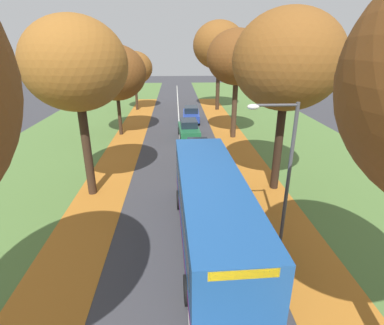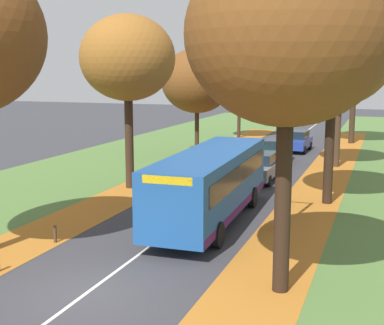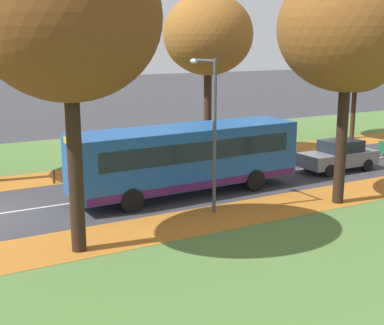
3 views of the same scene
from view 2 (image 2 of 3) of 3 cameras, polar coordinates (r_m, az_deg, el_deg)
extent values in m
plane|color=#38383D|center=(16.20, -11.06, -13.42)|extent=(160.00, 160.00, 0.00)
cube|color=#517538|center=(37.40, -7.40, -0.02)|extent=(12.00, 90.00, 0.01)
cube|color=#B26B23|center=(30.11, -4.86, -2.36)|extent=(2.80, 60.00, 0.00)
cube|color=#B26B23|center=(27.61, 12.78, -3.69)|extent=(2.80, 60.00, 0.00)
cube|color=silver|center=(34.20, 6.43, -0.93)|extent=(0.12, 80.00, 0.01)
cylinder|color=#382619|center=(29.03, -6.71, 2.24)|extent=(0.46, 0.46, 5.10)
ellipsoid|color=#935B23|center=(28.79, -6.89, 11.04)|extent=(5.04, 5.04, 4.54)
cylinder|color=#382619|center=(40.18, 0.52, 3.31)|extent=(0.32, 0.32, 3.58)
ellipsoid|color=brown|center=(39.93, 0.53, 8.71)|extent=(5.29, 5.29, 4.76)
cylinder|color=#382619|center=(50.97, 5.03, 4.63)|extent=(0.32, 0.32, 3.53)
ellipsoid|color=brown|center=(50.77, 5.09, 8.47)|extent=(4.39, 4.39, 3.95)
cylinder|color=black|center=(15.39, 9.65, -4.36)|extent=(0.47, 0.47, 5.22)
ellipsoid|color=brown|center=(14.97, 10.18, 13.41)|extent=(5.61, 5.61, 5.05)
cylinder|color=black|center=(26.21, 14.41, 1.12)|extent=(0.45, 0.45, 5.04)
ellipsoid|color=brown|center=(25.94, 14.85, 11.24)|extent=(5.59, 5.59, 5.03)
cylinder|color=#422D1E|center=(36.55, 15.24, 3.44)|extent=(0.45, 0.45, 5.00)
ellipsoid|color=brown|center=(36.35, 15.55, 10.32)|extent=(5.02, 5.02, 4.52)
cylinder|color=#382619|center=(48.81, 16.75, 5.13)|extent=(0.49, 0.49, 5.42)
ellipsoid|color=brown|center=(48.70, 17.05, 11.08)|extent=(6.28, 6.28, 5.65)
cylinder|color=#4C3823|center=(20.68, -14.40, -7.41)|extent=(0.12, 0.12, 0.65)
cylinder|color=#47474C|center=(21.18, 9.33, 0.60)|extent=(0.14, 0.14, 6.00)
cylinder|color=#47474C|center=(21.08, 7.39, 8.53)|extent=(1.60, 0.10, 0.10)
ellipsoid|color=silver|center=(21.27, 5.26, 8.45)|extent=(0.44, 0.28, 0.20)
cube|color=#1E5199|center=(22.49, 2.06, -2.02)|extent=(2.82, 10.47, 2.50)
cube|color=#19232D|center=(17.66, -2.61, -4.16)|extent=(2.30, 0.17, 1.30)
cube|color=#19232D|center=(22.41, 2.07, -1.02)|extent=(2.82, 9.23, 0.80)
cube|color=#4C1951|center=(22.73, 2.05, -4.66)|extent=(2.83, 10.27, 0.32)
cube|color=yellow|center=(17.48, -2.65, -1.89)|extent=(1.75, 0.13, 0.28)
cylinder|color=black|center=(19.49, 2.75, -7.70)|extent=(0.33, 0.97, 0.96)
cylinder|color=black|center=(20.22, -3.80, -7.06)|extent=(0.33, 0.97, 0.96)
cylinder|color=black|center=(25.20, 6.47, -3.70)|extent=(0.33, 0.97, 0.96)
cylinder|color=black|center=(25.77, 1.29, -3.34)|extent=(0.33, 0.97, 0.96)
cube|color=slate|center=(31.11, 7.32, -0.77)|extent=(1.76, 4.22, 0.70)
cube|color=#19232D|center=(31.14, 7.41, 0.45)|extent=(1.47, 2.04, 0.60)
cylinder|color=black|center=(29.76, 8.18, -1.96)|extent=(0.23, 0.64, 0.64)
cylinder|color=black|center=(30.13, 5.28, -1.76)|extent=(0.23, 0.64, 0.64)
cylinder|color=black|center=(32.26, 9.20, -1.07)|extent=(0.23, 0.64, 0.64)
cylinder|color=black|center=(32.60, 6.51, -0.89)|extent=(0.23, 0.64, 0.64)
cube|color=#1E6038|center=(37.29, 8.93, 0.95)|extent=(1.89, 4.27, 0.70)
cube|color=#19232D|center=(37.34, 8.99, 1.97)|extent=(1.54, 2.08, 0.60)
cylinder|color=black|center=(35.97, 9.84, 0.03)|extent=(0.25, 0.65, 0.64)
cylinder|color=black|center=(36.20, 7.39, 0.16)|extent=(0.25, 0.65, 0.64)
cylinder|color=black|center=(38.52, 10.36, 0.66)|extent=(0.25, 0.65, 0.64)
cylinder|color=black|center=(38.73, 8.06, 0.77)|extent=(0.25, 0.65, 0.64)
cube|color=#233D9E|center=(43.08, 11.17, 2.07)|extent=(1.86, 4.26, 0.70)
cube|color=#19232D|center=(43.15, 11.24, 2.94)|extent=(1.52, 2.07, 0.60)
cylinder|color=black|center=(41.72, 11.87, 1.31)|extent=(0.24, 0.65, 0.64)
cylinder|color=black|center=(42.03, 9.77, 1.43)|extent=(0.24, 0.65, 0.64)
cylinder|color=black|center=(44.26, 12.48, 1.76)|extent=(0.24, 0.65, 0.64)
cylinder|color=black|center=(44.55, 10.50, 1.88)|extent=(0.24, 0.65, 0.64)
camera|label=1|loc=(13.16, -19.27, 16.09)|focal=28.00mm
camera|label=3|loc=(16.67, 73.61, 3.75)|focal=50.00mm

